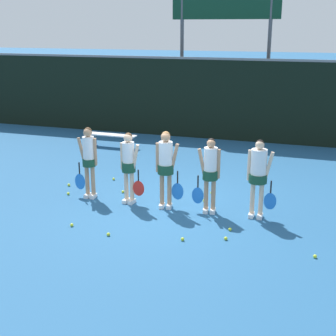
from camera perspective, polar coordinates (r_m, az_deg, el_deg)
The scene contains 21 objects.
ground_plane at distance 11.02m, azimuth -0.08°, elevation -4.73°, with size 140.00×140.00×0.00m, color #235684.
fence_windscreen at distance 17.31m, azimuth 7.31°, elevation 8.29°, with size 60.00×0.08×2.98m.
scoreboard at distance 18.61m, azimuth 7.04°, elevation 19.01°, with size 4.12×0.15×6.10m.
bench_courtside at distance 16.43m, azimuth -6.83°, elevation 3.88°, with size 1.75×0.40×0.45m.
player_0 at distance 11.46m, azimuth -9.65°, elevation 1.31°, with size 0.61×0.32×1.76m.
player_1 at distance 10.98m, azimuth -4.80°, elevation 0.64°, with size 0.61×0.32×1.71m.
player_2 at distance 10.63m, azimuth -0.25°, elevation 0.60°, with size 0.65×0.37×1.81m.
player_3 at distance 10.41m, azimuth 5.15°, elevation -0.26°, with size 0.62×0.34×1.72m.
player_4 at distance 10.27m, azimuth 10.98°, elevation -0.50°, with size 0.67×0.40×1.76m.
tennis_ball_0 at distance 11.87m, azimuth 5.34°, elevation -3.02°, with size 0.06×0.06×0.06m, color #CCE033.
tennis_ball_1 at distance 9.10m, azimuth 17.49°, elevation -10.23°, with size 0.07×0.07×0.07m, color #CCE033.
tennis_ball_2 at distance 9.85m, azimuth 7.57°, elevation -7.41°, with size 0.07×0.07×0.07m, color #CCE033.
tennis_ball_3 at distance 9.43m, azimuth 7.06°, elevation -8.52°, with size 0.07×0.07×0.07m, color #CCE033.
tennis_ball_4 at distance 11.95m, azimuth -5.52°, elevation -2.88°, with size 0.07×0.07×0.07m, color #CCE033.
tennis_ball_5 at distance 11.32m, azimuth 4.45°, elevation -3.99°, with size 0.07×0.07×0.07m, color #CCE033.
tennis_ball_6 at distance 10.16m, azimuth -11.65°, elevation -6.82°, with size 0.07×0.07×0.07m, color #CCE033.
tennis_ball_7 at distance 12.95m, azimuth -6.65°, elevation -1.34°, with size 0.07×0.07×0.07m, color #CCE033.
tennis_ball_8 at distance 12.02m, azimuth -12.06°, elevation -3.06°, with size 0.07×0.07×0.07m, color #CCE033.
tennis_ball_9 at distance 12.66m, azimuth -12.00°, elevation -2.03°, with size 0.07×0.07×0.07m, color #CCE033.
tennis_ball_10 at distance 9.34m, azimuth 1.78°, elevation -8.66°, with size 0.07×0.07×0.07m, color #CCE033.
tennis_ball_11 at distance 9.61m, azimuth -7.29°, elevation -8.02°, with size 0.07×0.07×0.07m, color #CCE033.
Camera 1 is at (3.19, -9.73, 4.07)m, focal length 50.00 mm.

